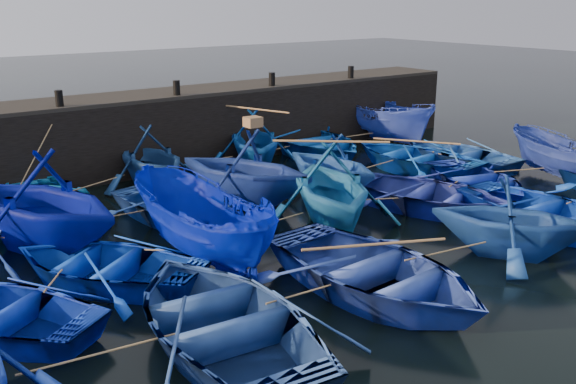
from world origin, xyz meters
TOP-DOWN VIEW (x-y plane):
  - ground at (0.00, 0.00)m, footprint 120.00×120.00m
  - quay_wall at (0.00, 10.50)m, footprint 26.00×2.50m
  - quay_top at (0.00, 10.50)m, footprint 26.00×2.50m
  - bollard_1 at (-4.00, 9.60)m, footprint 0.24×0.24m
  - bollard_2 at (0.00, 9.60)m, footprint 0.24×0.24m
  - bollard_3 at (4.00, 9.60)m, footprint 0.24×0.24m
  - bollard_4 at (8.00, 9.60)m, footprint 0.24×0.24m
  - boat_1 at (-5.78, 7.24)m, footprint 4.39×5.26m
  - boat_2 at (-1.80, 8.09)m, footprint 3.26×3.78m
  - boat_3 at (2.16, 8.14)m, footprint 4.83×5.08m
  - boat_4 at (4.98, 8.28)m, footprint 4.42×5.79m
  - boat_5 at (8.85, 8.13)m, footprint 2.26×5.12m
  - boat_7 at (-6.19, 4.60)m, footprint 5.71×6.08m
  - boat_8 at (-2.67, 4.49)m, footprint 4.18×5.13m
  - boat_9 at (-0.45, 4.67)m, footprint 5.22×5.53m
  - boat_10 at (2.35, 4.15)m, footprint 3.36×3.84m
  - boat_11 at (6.48, 4.46)m, footprint 4.12×5.34m
  - boat_12 at (8.19, 3.96)m, footprint 3.44×4.71m
  - boat_14 at (-5.72, 1.99)m, footprint 5.09×5.40m
  - boat_15 at (-3.59, 1.69)m, footprint 2.03×4.97m
  - boat_16 at (0.41, 1.90)m, footprint 5.24×5.52m
  - boat_17 at (3.49, 1.21)m, footprint 4.82×5.69m
  - boat_18 at (5.93, 1.44)m, footprint 4.23×5.04m
  - boat_19 at (9.42, 0.78)m, footprint 2.16×4.30m
  - boat_21 at (-5.06, -1.72)m, footprint 4.34×5.69m
  - boat_22 at (-1.59, -1.83)m, footprint 4.07×5.49m
  - boat_23 at (2.46, -2.18)m, footprint 4.63×4.76m
  - boat_24 at (4.77, -1.71)m, footprint 3.66×5.04m
  - wooden_crate at (-0.15, 4.67)m, footprint 0.44×0.41m
  - mooring_ropes at (0.07, 4.97)m, footprint 18.30×11.72m
  - loose_oars at (1.87, 3.17)m, footprint 10.33×12.05m

SIDE VIEW (x-z plane):
  - ground at x=0.00m, z-range 0.00..0.00m
  - boat_18 at x=5.93m, z-range 0.00..0.90m
  - boat_14 at x=-5.72m, z-range 0.00..0.91m
  - boat_8 at x=-2.67m, z-range 0.00..0.94m
  - boat_1 at x=-5.78m, z-range 0.00..0.94m
  - boat_12 at x=8.19m, z-range 0.00..0.95m
  - boat_17 at x=3.49m, z-range 0.00..1.00m
  - boat_11 at x=6.48m, z-range 0.00..1.03m
  - boat_24 at x=4.77m, z-range 0.00..1.03m
  - boat_22 at x=-1.59m, z-range 0.00..1.10m
  - boat_21 at x=-5.06m, z-range 0.00..1.11m
  - boat_4 at x=4.98m, z-range 0.00..1.12m
  - boat_19 at x=9.42m, z-range 0.00..1.59m
  - mooring_ropes at x=0.07m, z-range -0.17..1.93m
  - boat_15 at x=-3.59m, z-range 0.00..1.89m
  - boat_23 at x=2.46m, z-range 0.00..1.91m
  - boat_10 at x=2.35m, z-range 0.00..1.93m
  - boat_5 at x=8.85m, z-range 0.00..1.93m
  - boat_2 at x=-1.80m, z-range 0.00..1.98m
  - boat_3 at x=2.16m, z-range 0.00..2.10m
  - boat_16 at x=0.41m, z-range 0.00..2.27m
  - boat_9 at x=-0.45m, z-range 0.00..2.31m
  - quay_wall at x=0.00m, z-range 0.00..2.50m
  - boat_7 at x=-6.19m, z-range 0.00..2.56m
  - loose_oars at x=1.87m, z-range 1.00..2.31m
  - wooden_crate at x=-0.15m, z-range 2.31..2.59m
  - quay_top at x=0.00m, z-range 2.50..2.62m
  - bollard_1 at x=-4.00m, z-range 2.62..3.12m
  - bollard_2 at x=0.00m, z-range 2.62..3.12m
  - bollard_3 at x=4.00m, z-range 2.62..3.12m
  - bollard_4 at x=8.00m, z-range 2.62..3.12m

